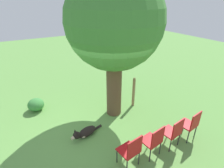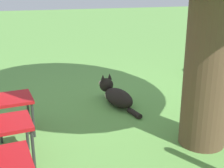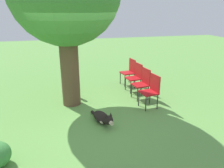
{
  "view_description": "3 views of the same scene",
  "coord_description": "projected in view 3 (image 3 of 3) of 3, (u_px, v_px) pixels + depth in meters",
  "views": [
    {
      "loc": [
        4.07,
        -1.75,
        3.62
      ],
      "look_at": [
        -0.42,
        0.8,
        1.07
      ],
      "focal_mm": 28.0,
      "sensor_mm": 36.0,
      "label": 1
    },
    {
      "loc": [
        1.44,
        3.55,
        1.75
      ],
      "look_at": [
        0.41,
        -0.3,
        0.38
      ],
      "focal_mm": 50.0,
      "sensor_mm": 36.0,
      "label": 2
    },
    {
      "loc": [
        -0.65,
        -5.02,
        2.57
      ],
      "look_at": [
        0.88,
        0.89,
        0.47
      ],
      "focal_mm": 35.0,
      "sensor_mm": 36.0,
      "label": 3
    }
  ],
  "objects": [
    {
      "name": "ground_plane",
      "position": [
        88.0,
        115.0,
        5.59
      ],
      "size": [
        30.0,
        30.0,
        0.0
      ],
      "primitive_type": "plane",
      "color": "#609947"
    },
    {
      "name": "dog",
      "position": [
        103.0,
        118.0,
        5.15
      ],
      "size": [
        0.44,
        1.04,
        0.38
      ],
      "rotation": [
        0.0,
        0.0,
        4.98
      ],
      "color": "black",
      "rests_on": "ground_plane"
    },
    {
      "name": "fence_post",
      "position": [
        68.0,
        76.0,
        6.84
      ],
      "size": [
        0.1,
        0.1,
        1.14
      ],
      "color": "#937551",
      "rests_on": "ground_plane"
    },
    {
      "name": "red_chair_0",
      "position": [
        151.0,
        89.0,
        5.89
      ],
      "size": [
        0.48,
        0.49,
        0.91
      ],
      "rotation": [
        0.0,
        0.0,
        3.28
      ],
      "color": "#B21419",
      "rests_on": "ground_plane"
    },
    {
      "name": "red_chair_2",
      "position": [
        136.0,
        75.0,
        7.1
      ],
      "size": [
        0.48,
        0.49,
        0.91
      ],
      "rotation": [
        0.0,
        0.0,
        3.28
      ],
      "color": "#B21419",
      "rests_on": "ground_plane"
    },
    {
      "name": "red_chair_3",
      "position": [
        129.0,
        70.0,
        7.71
      ],
      "size": [
        0.48,
        0.49,
        0.91
      ],
      "rotation": [
        0.0,
        0.0,
        3.28
      ],
      "color": "#B21419",
      "rests_on": "ground_plane"
    },
    {
      "name": "red_chair_1",
      "position": [
        143.0,
        82.0,
        6.5
      ],
      "size": [
        0.48,
        0.49,
        0.91
      ],
      "rotation": [
        0.0,
        0.0,
        3.28
      ],
      "color": "#B21419",
      "rests_on": "ground_plane"
    }
  ]
}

